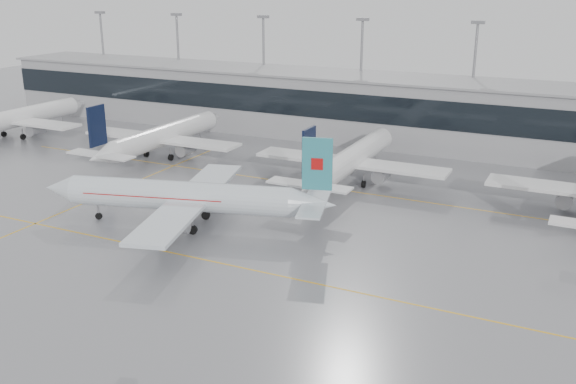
% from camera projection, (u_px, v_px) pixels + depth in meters
% --- Properties ---
extents(ground, '(320.00, 320.00, 0.00)m').
position_uv_depth(ground, '(239.00, 267.00, 69.17)').
color(ground, gray).
rests_on(ground, ground).
extents(taxi_line_main, '(120.00, 0.25, 0.01)m').
position_uv_depth(taxi_line_main, '(239.00, 267.00, 69.17)').
color(taxi_line_main, gold).
rests_on(taxi_line_main, ground).
extents(taxi_line_north, '(120.00, 0.25, 0.01)m').
position_uv_depth(taxi_line_north, '(341.00, 190.00, 94.80)').
color(taxi_line_north, gold).
rests_on(taxi_line_north, ground).
extents(taxi_line_cross, '(0.25, 60.00, 0.01)m').
position_uv_depth(taxi_line_cross, '(114.00, 191.00, 94.44)').
color(taxi_line_cross, gold).
rests_on(taxi_line_cross, ground).
extents(terminal, '(180.00, 15.00, 12.00)m').
position_uv_depth(terminal, '(404.00, 112.00, 120.26)').
color(terminal, '#939397').
rests_on(terminal, ground).
extents(terminal_glass, '(180.00, 0.20, 5.00)m').
position_uv_depth(terminal_glass, '(393.00, 111.00, 113.34)').
color(terminal_glass, black).
rests_on(terminal_glass, ground).
extents(terminal_roof, '(182.00, 16.00, 0.40)m').
position_uv_depth(terminal_roof, '(406.00, 79.00, 118.32)').
color(terminal_roof, gray).
rests_on(terminal_roof, ground).
extents(light_masts, '(156.40, 1.00, 22.60)m').
position_uv_depth(light_masts, '(415.00, 69.00, 123.09)').
color(light_masts, gray).
rests_on(light_masts, ground).
extents(air_canada_jet, '(37.51, 30.86, 12.10)m').
position_uv_depth(air_canada_jet, '(189.00, 197.00, 79.70)').
color(air_canada_jet, silver).
rests_on(air_canada_jet, ground).
extents(parked_jet_a, '(29.64, 36.96, 11.72)m').
position_uv_depth(parked_jet_a, '(16.00, 119.00, 125.85)').
color(parked_jet_a, white).
rests_on(parked_jet_a, ground).
extents(parked_jet_b, '(29.64, 36.96, 11.72)m').
position_uv_depth(parked_jet_b, '(162.00, 136.00, 111.32)').
color(parked_jet_b, white).
rests_on(parked_jet_b, ground).
extents(parked_jet_c, '(29.64, 36.96, 11.72)m').
position_uv_depth(parked_jet_c, '(351.00, 160.00, 96.79)').
color(parked_jet_c, white).
rests_on(parked_jet_c, ground).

